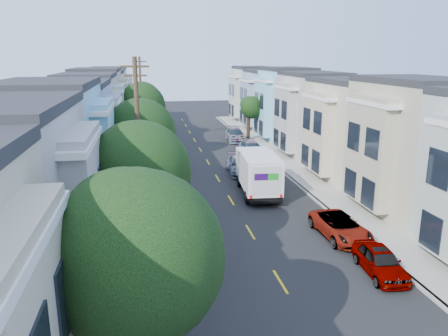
# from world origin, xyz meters

# --- Properties ---
(ground) EXTENTS (160.00, 160.00, 0.00)m
(ground) POSITION_xyz_m (0.00, 0.00, 0.00)
(ground) COLOR black
(ground) RESTS_ON ground
(road_slab) EXTENTS (12.00, 70.00, 0.02)m
(road_slab) POSITION_xyz_m (0.00, 15.00, 0.01)
(road_slab) COLOR black
(road_slab) RESTS_ON ground
(curb_left) EXTENTS (0.30, 70.00, 0.15)m
(curb_left) POSITION_xyz_m (-6.05, 15.00, 0.07)
(curb_left) COLOR gray
(curb_left) RESTS_ON ground
(curb_right) EXTENTS (0.30, 70.00, 0.15)m
(curb_right) POSITION_xyz_m (6.05, 15.00, 0.07)
(curb_right) COLOR gray
(curb_right) RESTS_ON ground
(sidewalk_left) EXTENTS (2.60, 70.00, 0.15)m
(sidewalk_left) POSITION_xyz_m (-7.35, 15.00, 0.07)
(sidewalk_left) COLOR gray
(sidewalk_left) RESTS_ON ground
(sidewalk_right) EXTENTS (2.60, 70.00, 0.15)m
(sidewalk_right) POSITION_xyz_m (7.35, 15.00, 0.07)
(sidewalk_right) COLOR gray
(sidewalk_right) RESTS_ON ground
(centerline) EXTENTS (0.12, 70.00, 0.01)m
(centerline) POSITION_xyz_m (0.00, 15.00, 0.00)
(centerline) COLOR gold
(centerline) RESTS_ON ground
(townhouse_row_left) EXTENTS (5.00, 70.00, 8.50)m
(townhouse_row_left) POSITION_xyz_m (-11.15, 15.00, 0.00)
(townhouse_row_left) COLOR #C5B798
(townhouse_row_left) RESTS_ON ground
(townhouse_row_right) EXTENTS (5.00, 70.00, 8.50)m
(townhouse_row_right) POSITION_xyz_m (11.15, 15.00, 0.00)
(townhouse_row_right) COLOR #C5B798
(townhouse_row_right) RESTS_ON ground
(tree_a) EXTENTS (4.70, 4.70, 7.43)m
(tree_a) POSITION_xyz_m (-6.30, -12.85, 5.06)
(tree_a) COLOR black
(tree_a) RESTS_ON ground
(tree_b) EXTENTS (4.70, 4.70, 7.45)m
(tree_b) POSITION_xyz_m (-6.30, -4.21, 5.08)
(tree_b) COLOR black
(tree_b) RESTS_ON ground
(tree_c) EXTENTS (4.70, 4.70, 7.56)m
(tree_c) POSITION_xyz_m (-6.30, 5.33, 5.19)
(tree_c) COLOR black
(tree_c) RESTS_ON ground
(tree_d) EXTENTS (4.60, 4.60, 7.77)m
(tree_d) POSITION_xyz_m (-6.30, 19.25, 5.44)
(tree_d) COLOR black
(tree_d) RESTS_ON ground
(tree_e) EXTENTS (4.70, 4.70, 7.23)m
(tree_e) POSITION_xyz_m (-6.30, 30.97, 4.86)
(tree_e) COLOR black
(tree_e) RESTS_ON ground
(tree_far_r) EXTENTS (2.77, 2.77, 5.47)m
(tree_far_r) POSITION_xyz_m (6.89, 28.70, 4.02)
(tree_far_r) COLOR black
(tree_far_r) RESTS_ON ground
(utility_pole_near) EXTENTS (1.60, 0.26, 10.00)m
(utility_pole_near) POSITION_xyz_m (-6.30, 2.00, 5.15)
(utility_pole_near) COLOR #42301E
(utility_pole_near) RESTS_ON ground
(utility_pole_far) EXTENTS (1.60, 0.26, 10.00)m
(utility_pole_far) POSITION_xyz_m (-6.30, 28.00, 5.15)
(utility_pole_far) COLOR #42301E
(utility_pole_far) RESTS_ON ground
(fedex_truck) EXTENTS (2.55, 6.61, 3.17)m
(fedex_truck) POSITION_xyz_m (2.29, 7.22, 1.77)
(fedex_truck) COLOR silver
(fedex_truck) RESTS_ON ground
(lead_sedan) EXTENTS (2.46, 5.03, 1.46)m
(lead_sedan) POSITION_xyz_m (2.22, 13.41, 0.73)
(lead_sedan) COLOR black
(lead_sedan) RESTS_ON ground
(parked_left_b) EXTENTS (1.61, 4.04, 1.30)m
(parked_left_b) POSITION_xyz_m (-4.90, -6.75, 0.65)
(parked_left_b) COLOR black
(parked_left_b) RESTS_ON ground
(parked_left_c) EXTENTS (2.09, 4.64, 1.47)m
(parked_left_c) POSITION_xyz_m (-4.90, 1.64, 0.73)
(parked_left_c) COLOR #AAABAF
(parked_left_c) RESTS_ON ground
(parked_left_d) EXTENTS (2.24, 4.80, 1.51)m
(parked_left_d) POSITION_xyz_m (-4.90, 12.42, 0.75)
(parked_left_d) COLOR #320607
(parked_left_d) RESTS_ON ground
(parked_right_a) EXTENTS (1.90, 4.23, 1.34)m
(parked_right_a) POSITION_xyz_m (4.90, -6.09, 0.67)
(parked_right_a) COLOR #343A3C
(parked_right_a) RESTS_ON ground
(parked_right_b) EXTENTS (2.40, 4.87, 1.33)m
(parked_right_b) POSITION_xyz_m (4.90, -1.69, 0.66)
(parked_right_b) COLOR silver
(parked_right_b) RESTS_ON ground
(parked_right_c) EXTENTS (2.34, 5.03, 1.48)m
(parked_right_c) POSITION_xyz_m (4.90, 19.83, 0.74)
(parked_right_c) COLOR black
(parked_right_c) RESTS_ON ground
(parked_right_d) EXTENTS (2.32, 5.11, 1.51)m
(parked_right_d) POSITION_xyz_m (4.90, 28.49, 0.75)
(parked_right_d) COLOR #0D213D
(parked_right_d) RESTS_ON ground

